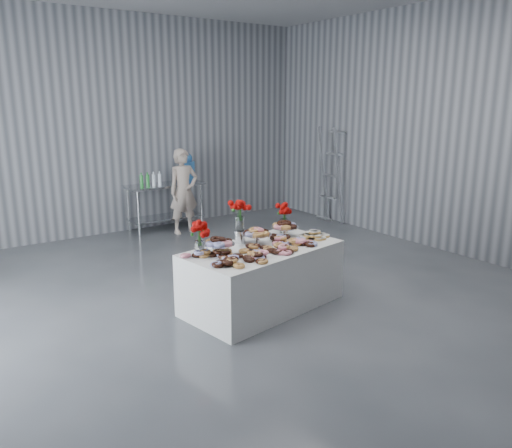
{
  "coord_description": "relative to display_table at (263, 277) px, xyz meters",
  "views": [
    {
      "loc": [
        -3.2,
        -4.61,
        2.47
      ],
      "look_at": [
        0.26,
        0.34,
        0.96
      ],
      "focal_mm": 35.0,
      "sensor_mm": 36.0,
      "label": 1
    }
  ],
  "objects": [
    {
      "name": "ground",
      "position": [
        -0.14,
        -0.02,
        -0.38
      ],
      "size": [
        9.0,
        9.0,
        0.0
      ],
      "primitive_type": "plane",
      "color": "#3C3F44",
      "rests_on": "ground"
    },
    {
      "name": "room_walls",
      "position": [
        -0.41,
        0.05,
        2.26
      ],
      "size": [
        8.04,
        9.04,
        4.02
      ],
      "color": "gray",
      "rests_on": "ground"
    },
    {
      "name": "display_table",
      "position": [
        0.0,
        0.0,
        0.0
      ],
      "size": [
        2.03,
        1.29,
        0.75
      ],
      "primitive_type": "cube",
      "rotation": [
        0.0,
        0.0,
        0.16
      ],
      "color": "white",
      "rests_on": "ground"
    },
    {
      "name": "prep_table",
      "position": [
        0.63,
        4.08,
        0.24
      ],
      "size": [
        1.5,
        0.6,
        0.9
      ],
      "color": "silver",
      "rests_on": "ground"
    },
    {
      "name": "donut_mounds",
      "position": [
        -0.0,
        -0.05,
        0.42
      ],
      "size": [
        1.91,
        1.08,
        0.09
      ],
      "primitive_type": null,
      "rotation": [
        0.0,
        0.0,
        0.16
      ],
      "color": "#C48747",
      "rests_on": "display_table"
    },
    {
      "name": "cake_stand_left",
      "position": [
        -0.57,
        0.06,
        0.52
      ],
      "size": [
        0.36,
        0.36,
        0.17
      ],
      "color": "silver",
      "rests_on": "display_table"
    },
    {
      "name": "cake_stand_mid",
      "position": [
        0.03,
        0.16,
        0.52
      ],
      "size": [
        0.36,
        0.36,
        0.17
      ],
      "color": "silver",
      "rests_on": "display_table"
    },
    {
      "name": "cake_stand_right",
      "position": [
        0.52,
        0.24,
        0.52
      ],
      "size": [
        0.36,
        0.36,
        0.17
      ],
      "color": "silver",
      "rests_on": "display_table"
    },
    {
      "name": "danish_pile",
      "position": [
        0.76,
        -0.03,
        0.43
      ],
      "size": [
        0.48,
        0.48,
        0.11
      ],
      "primitive_type": null,
      "color": "silver",
      "rests_on": "display_table"
    },
    {
      "name": "bouquet_left",
      "position": [
        -0.78,
        0.13,
        0.67
      ],
      "size": [
        0.26,
        0.26,
        0.42
      ],
      "color": "white",
      "rests_on": "display_table"
    },
    {
      "name": "bouquet_right",
      "position": [
        0.64,
        0.41,
        0.67
      ],
      "size": [
        0.26,
        0.26,
        0.42
      ],
      "color": "white",
      "rests_on": "display_table"
    },
    {
      "name": "bouquet_center",
      "position": [
        -0.1,
        0.34,
        0.75
      ],
      "size": [
        0.26,
        0.26,
        0.57
      ],
      "color": "silver",
      "rests_on": "display_table"
    },
    {
      "name": "water_jug",
      "position": [
        1.13,
        4.08,
        0.77
      ],
      "size": [
        0.28,
        0.28,
        0.55
      ],
      "color": "#3C81CD",
      "rests_on": "prep_table"
    },
    {
      "name": "drink_bottles",
      "position": [
        0.31,
        3.98,
        0.66
      ],
      "size": [
        0.54,
        0.08,
        0.27
      ],
      "primitive_type": null,
      "color": "#268C33",
      "rests_on": "prep_table"
    },
    {
      "name": "person",
      "position": [
        0.83,
        3.67,
        0.42
      ],
      "size": [
        0.58,
        0.38,
        1.59
      ],
      "primitive_type": "imported",
      "rotation": [
        0.0,
        0.0,
        0.0
      ],
      "color": "#CC8C93",
      "rests_on": "ground"
    },
    {
      "name": "stepladder",
      "position": [
        3.61,
        2.66,
        0.6
      ],
      "size": [
        0.57,
        0.49,
        1.96
      ],
      "primitive_type": null,
      "rotation": [
        0.0,
        -0.17,
        0.0
      ],
      "color": "silver",
      "rests_on": "ground"
    }
  ]
}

